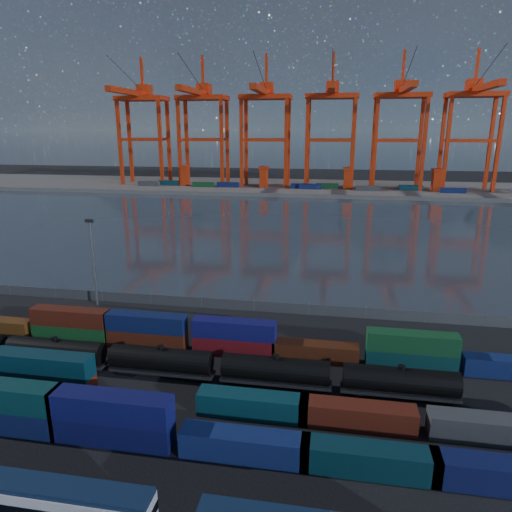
# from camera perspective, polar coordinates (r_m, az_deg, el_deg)

# --- Properties ---
(ground) EXTENTS (700.00, 700.00, 0.00)m
(ground) POSITION_cam_1_polar(r_m,az_deg,el_deg) (60.11, -5.10, -16.95)
(ground) COLOR black
(ground) RESTS_ON ground
(harbor_water) EXTENTS (700.00, 700.00, 0.00)m
(harbor_water) POSITION_cam_1_polar(r_m,az_deg,el_deg) (157.83, 4.65, 3.66)
(harbor_water) COLOR #2F3944
(harbor_water) RESTS_ON ground
(far_quay) EXTENTS (700.00, 70.00, 2.00)m
(far_quay) POSITION_cam_1_polar(r_m,az_deg,el_deg) (261.14, 6.82, 8.50)
(far_quay) COLOR #514F4C
(far_quay) RESTS_ON ground
(distant_mountains) EXTENTS (2470.00, 1100.00, 520.00)m
(distant_mountains) POSITION_cam_1_polar(r_m,az_deg,el_deg) (1660.35, 12.33, 21.64)
(distant_mountains) COLOR #1E2630
(distant_mountains) RESTS_ON ground
(passenger_train) EXTENTS (74.18, 2.74, 4.70)m
(passenger_train) POSITION_cam_1_polar(r_m,az_deg,el_deg) (46.95, -26.89, -25.88)
(passenger_train) COLOR silver
(passenger_train) RESTS_ON ground
(container_row_south) EXTENTS (141.04, 2.68, 5.71)m
(container_row_south) POSITION_cam_1_polar(r_m,az_deg,el_deg) (50.71, -8.96, -20.79)
(container_row_south) COLOR #373A3B
(container_row_south) RESTS_ON ground
(container_row_mid) EXTENTS (142.33, 2.62, 5.59)m
(container_row_mid) POSITION_cam_1_polar(r_m,az_deg,el_deg) (56.67, -6.71, -17.19)
(container_row_mid) COLOR #444749
(container_row_mid) RESTS_ON ground
(container_row_north) EXTENTS (141.88, 2.50, 5.33)m
(container_row_north) POSITION_cam_1_polar(r_m,az_deg,el_deg) (69.00, -3.99, -10.45)
(container_row_north) COLOR navy
(container_row_north) RESTS_ON ground
(tanker_string) EXTENTS (91.91, 3.10, 4.43)m
(tanker_string) POSITION_cam_1_polar(r_m,az_deg,el_deg) (67.20, -18.06, -11.81)
(tanker_string) COLOR black
(tanker_string) RESTS_ON ground
(waterfront_fence) EXTENTS (160.12, 0.12, 2.20)m
(waterfront_fence) POSITION_cam_1_polar(r_m,az_deg,el_deg) (84.10, -0.23, -6.28)
(waterfront_fence) COLOR #595B5E
(waterfront_fence) RESTS_ON ground
(yard_light_mast) EXTENTS (1.60, 0.40, 16.60)m
(yard_light_mast) POSITION_cam_1_polar(r_m,az_deg,el_deg) (89.66, -19.71, -0.23)
(yard_light_mast) COLOR slate
(yard_light_mast) RESTS_ON ground
(gantry_cranes) EXTENTS (202.30, 52.41, 70.98)m
(gantry_cranes) POSITION_cam_1_polar(r_m,az_deg,el_deg) (253.18, 5.26, 17.97)
(gantry_cranes) COLOR red
(gantry_cranes) RESTS_ON ground
(quay_containers) EXTENTS (172.58, 10.99, 2.60)m
(quay_containers) POSITION_cam_1_polar(r_m,az_deg,el_deg) (247.31, 4.07, 8.73)
(quay_containers) COLOR navy
(quay_containers) RESTS_ON far_quay
(straddle_carriers) EXTENTS (140.00, 7.00, 11.10)m
(straddle_carriers) POSITION_cam_1_polar(r_m,az_deg,el_deg) (250.63, 6.16, 9.80)
(straddle_carriers) COLOR red
(straddle_carriers) RESTS_ON far_quay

